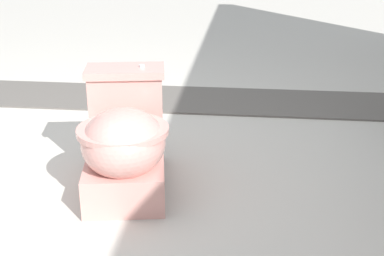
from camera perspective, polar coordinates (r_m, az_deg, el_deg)
ground_plane at (r=2.67m, az=-11.56°, el=-4.44°), size 14.00×14.00×0.00m
gravel_strip at (r=3.61m, az=1.38°, el=3.00°), size 0.56×8.00×0.01m
toilet at (r=2.39m, az=-7.16°, el=-1.51°), size 0.69×0.48×0.52m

